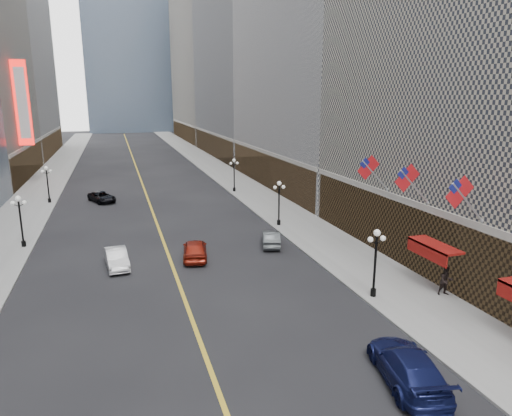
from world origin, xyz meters
TOP-DOWN VIEW (x-y plane):
  - sidewalk_east at (14.00, 70.00)m, footprint 6.00×230.00m
  - sidewalk_west at (-14.00, 70.00)m, footprint 6.00×230.00m
  - lane_line at (0.00, 80.00)m, footprint 0.25×200.00m
  - bldg_east_c at (29.88, 106.00)m, footprint 26.60×40.60m
  - bldg_east_d at (29.90, 149.00)m, footprint 26.60×46.60m
  - streetlamp_east_1 at (11.80, 30.00)m, footprint 1.26×0.44m
  - streetlamp_east_2 at (11.80, 48.00)m, footprint 1.26×0.44m
  - streetlamp_east_3 at (11.80, 66.00)m, footprint 1.26×0.44m
  - streetlamp_west_2 at (-11.80, 48.00)m, footprint 1.26×0.44m
  - streetlamp_west_3 at (-11.80, 66.00)m, footprint 1.26×0.44m
  - flag_3 at (15.31, 27.00)m, footprint 2.87×0.12m
  - flag_4 at (15.31, 32.00)m, footprint 2.87×0.12m
  - flag_5 at (15.31, 37.00)m, footprint 2.87×0.12m
  - awning_c at (16.11, 30.00)m, footprint 1.40×4.00m
  - theatre_marquee at (-15.88, 80.00)m, footprint 2.00×0.55m
  - car_nb_mid at (-4.09, 40.79)m, footprint 1.94×4.50m
  - car_nb_far at (-5.60, 65.01)m, footprint 3.88×5.17m
  - car_sb_near at (8.42, 21.55)m, footprint 3.51×6.10m
  - car_sb_mid at (2.00, 40.94)m, footprint 2.66×4.97m
  - car_sb_far at (9.00, 42.27)m, footprint 2.61×4.45m
  - ped_east_walk at (16.40, 28.77)m, footprint 1.01×0.66m

SIDE VIEW (x-z plane):
  - lane_line at x=0.00m, z-range 0.00..0.02m
  - sidewalk_east at x=14.00m, z-range 0.00..0.15m
  - sidewalk_west at x=-14.00m, z-range 0.00..0.15m
  - car_nb_far at x=-5.60m, z-range 0.00..1.31m
  - car_sb_far at x=9.00m, z-range 0.00..1.38m
  - car_nb_mid at x=-4.09m, z-range 0.00..1.44m
  - car_sb_mid at x=2.00m, z-range 0.00..1.61m
  - car_sb_near at x=8.42m, z-range 0.00..1.66m
  - ped_east_walk at x=16.40m, z-range 0.15..2.09m
  - streetlamp_east_1 at x=11.80m, z-range 0.64..5.16m
  - streetlamp_east_2 at x=11.80m, z-range 0.64..5.16m
  - streetlamp_east_3 at x=11.80m, z-range 0.64..5.16m
  - streetlamp_west_2 at x=-11.80m, z-range 0.64..5.16m
  - streetlamp_west_3 at x=-11.80m, z-range 0.64..5.16m
  - awning_c at x=16.11m, z-range 2.62..3.54m
  - flag_3 at x=15.31m, z-range 5.85..8.72m
  - flag_4 at x=15.31m, z-range 5.85..8.72m
  - flag_5 at x=15.31m, z-range 5.85..8.72m
  - theatre_marquee at x=-15.88m, z-range 6.00..18.00m
  - bldg_east_c at x=29.88m, z-range -0.22..48.58m
  - bldg_east_d at x=29.90m, z-range -0.23..62.57m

